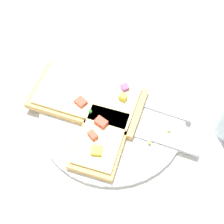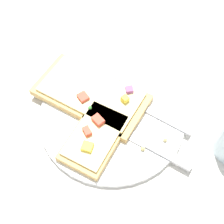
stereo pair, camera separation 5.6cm
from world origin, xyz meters
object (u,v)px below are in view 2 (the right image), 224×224
(plate, at_px, (112,116))
(knife, at_px, (143,141))
(pizza_slice_main, at_px, (91,94))
(pizza_slice_corner, at_px, (95,137))
(fork, at_px, (131,101))

(plate, distance_m, knife, 0.08)
(pizza_slice_main, distance_m, pizza_slice_corner, 0.09)
(pizza_slice_corner, bearing_deg, knife, 114.69)
(pizza_slice_corner, bearing_deg, plate, 178.10)
(knife, height_order, pizza_slice_corner, pizza_slice_corner)
(fork, distance_m, knife, 0.09)
(pizza_slice_main, bearing_deg, plate, -15.21)
(pizza_slice_main, relative_size, pizza_slice_corner, 1.53)
(plate, height_order, pizza_slice_main, pizza_slice_main)
(pizza_slice_main, bearing_deg, pizza_slice_corner, -53.56)
(plate, bearing_deg, knife, -82.96)
(plate, height_order, fork, fork)
(plate, distance_m, pizza_slice_main, 0.06)
(fork, height_order, knife, knife)
(plate, bearing_deg, pizza_slice_corner, -156.96)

